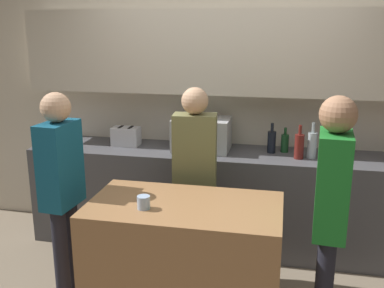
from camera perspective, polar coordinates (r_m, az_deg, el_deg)
The scene contains 15 objects.
back_wall at distance 4.29m, azimuth 4.41°, elevation 7.80°, with size 6.40×0.40×2.70m.
back_counter at distance 4.30m, azimuth 3.64°, elevation -6.97°, with size 3.60×0.62×0.93m.
kitchen_island at distance 3.24m, azimuth -0.94°, elevation -15.01°, with size 1.30×0.73×0.90m.
microwave at distance 4.17m, azimuth 1.23°, elevation 1.27°, with size 0.52×0.39×0.30m.
toaster at distance 4.38m, azimuth -8.38°, elevation 0.97°, with size 0.26×0.16×0.18m.
bottle_0 at distance 4.15m, azimuth 10.07°, elevation 0.33°, with size 0.08×0.08×0.28m.
bottle_1 at distance 4.20m, azimuth 11.70°, elevation 0.16°, with size 0.07×0.07×0.23m.
bottle_2 at distance 4.01m, azimuth 13.46°, elevation -0.24°, with size 0.08×0.08×0.30m.
bottle_3 at distance 4.06m, azimuth 15.00°, elevation -0.05°, with size 0.08×0.08×0.32m.
bottle_4 at distance 4.09m, azimuth 16.78°, elevation -0.10°, with size 0.08×0.08×0.31m.
bottle_5 at distance 4.12m, azimuth 18.29°, elevation -0.54°, with size 0.07×0.07×0.24m.
cup_0 at distance 2.96m, azimuth -6.17°, elevation -7.38°, with size 0.09×0.09×0.09m.
person_left at distance 3.40m, azimuth -16.23°, elevation -4.73°, with size 0.22×0.35×1.62m.
person_center at distance 2.89m, azimuth 17.18°, elevation -7.49°, with size 0.22×0.35×1.68m.
person_right at distance 3.60m, azimuth 0.35°, elevation -3.14°, with size 0.36×0.22×1.60m.
Camera 1 is at (0.55, -2.56, 2.07)m, focal length 42.00 mm.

